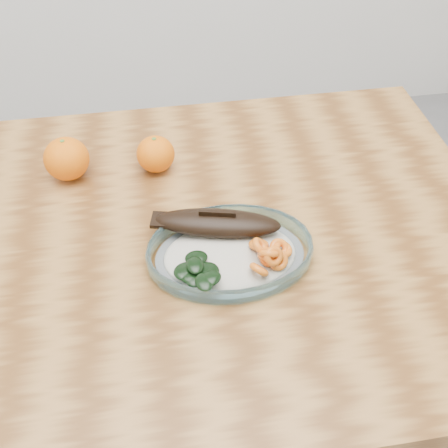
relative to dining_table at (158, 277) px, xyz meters
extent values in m
plane|color=slate|center=(0.00, 0.00, -0.65)|extent=(3.00, 3.00, 0.00)
cube|color=brown|center=(0.00, 0.00, 0.08)|extent=(1.20, 0.80, 0.04)
cylinder|color=brown|center=(0.54, 0.34, -0.30)|extent=(0.06, 0.06, 0.71)
ellipsoid|color=white|center=(0.12, -0.07, 0.10)|extent=(0.48, 0.35, 0.01)
torus|color=#95D6E7|center=(0.12, -0.07, 0.11)|extent=(0.48, 0.48, 0.03)
ellipsoid|color=silver|center=(0.12, -0.07, 0.12)|extent=(0.43, 0.30, 0.02)
ellipsoid|color=black|center=(0.11, -0.01, 0.15)|extent=(0.22, 0.11, 0.04)
ellipsoid|color=black|center=(0.11, -0.01, 0.14)|extent=(0.18, 0.09, 0.02)
cube|color=black|center=(0.02, 0.01, 0.15)|extent=(0.05, 0.04, 0.01)
cube|color=black|center=(0.11, -0.01, 0.16)|extent=(0.06, 0.02, 0.02)
torus|color=#E05610|center=(0.17, -0.07, 0.14)|extent=(0.05, 0.05, 0.03)
torus|color=#E05610|center=(0.17, -0.10, 0.14)|extent=(0.04, 0.04, 0.04)
torus|color=#E05610|center=(0.20, -0.08, 0.14)|extent=(0.04, 0.04, 0.03)
torus|color=#E05610|center=(0.15, -0.12, 0.14)|extent=(0.04, 0.04, 0.04)
torus|color=#E05610|center=(0.20, -0.08, 0.14)|extent=(0.04, 0.04, 0.03)
torus|color=#E05610|center=(0.19, -0.10, 0.14)|extent=(0.04, 0.03, 0.04)
torus|color=#E05610|center=(0.17, -0.09, 0.14)|extent=(0.04, 0.04, 0.04)
torus|color=#E05610|center=(0.17, -0.10, 0.15)|extent=(0.04, 0.04, 0.04)
torus|color=#E05610|center=(0.16, -0.08, 0.15)|extent=(0.04, 0.04, 0.04)
torus|color=#E05610|center=(0.18, -0.11, 0.15)|extent=(0.04, 0.03, 0.04)
ellipsoid|color=black|center=(0.06, -0.12, 0.14)|extent=(0.05, 0.05, 0.01)
ellipsoid|color=black|center=(0.05, -0.12, 0.14)|extent=(0.04, 0.04, 0.01)
ellipsoid|color=black|center=(0.07, -0.11, 0.14)|extent=(0.05, 0.05, 0.01)
ellipsoid|color=black|center=(0.08, -0.11, 0.14)|extent=(0.04, 0.04, 0.01)
ellipsoid|color=black|center=(0.06, -0.08, 0.14)|extent=(0.04, 0.03, 0.01)
ellipsoid|color=black|center=(0.04, -0.10, 0.14)|extent=(0.05, 0.05, 0.01)
ellipsoid|color=black|center=(0.08, -0.13, 0.15)|extent=(0.05, 0.04, 0.01)
ellipsoid|color=black|center=(0.06, -0.10, 0.15)|extent=(0.03, 0.04, 0.01)
ellipsoid|color=black|center=(0.07, -0.14, 0.15)|extent=(0.03, 0.04, 0.01)
sphere|color=#FF6A05|center=(-0.14, 0.19, 0.14)|extent=(0.08, 0.08, 0.08)
sphere|color=#FF6A05|center=(0.02, 0.18, 0.13)|extent=(0.07, 0.07, 0.07)
camera|label=1|loc=(0.01, -0.67, 0.77)|focal=45.00mm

